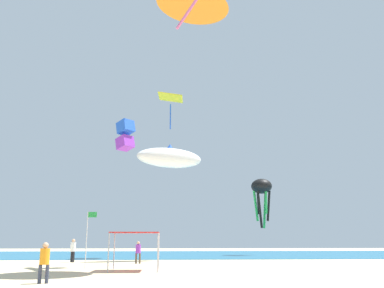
{
  "coord_description": "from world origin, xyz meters",
  "views": [
    {
      "loc": [
        -1.85,
        -21.69,
        1.94
      ],
      "look_at": [
        0.05,
        11.03,
        9.28
      ],
      "focal_mm": 39.05,
      "sensor_mm": 36.0,
      "label": 1
    }
  ],
  "objects_px": {
    "kite_diamond_yellow": "(171,99)",
    "kite_delta_orange": "(193,0)",
    "person_central": "(138,250)",
    "kite_box_blue": "(125,135)",
    "kite_inflatable_white": "(170,158)",
    "person_leftmost": "(73,248)",
    "canopy_tent": "(135,234)",
    "banner_flag": "(88,234)",
    "kite_octopus_black": "(262,189)",
    "person_near_tent": "(45,259)"
  },
  "relations": [
    {
      "from": "kite_diamond_yellow",
      "to": "kite_delta_orange",
      "type": "bearing_deg",
      "value": -171.54
    },
    {
      "from": "person_central",
      "to": "kite_box_blue",
      "type": "relative_size",
      "value": 0.74
    },
    {
      "from": "kite_inflatable_white",
      "to": "person_leftmost",
      "type": "bearing_deg",
      "value": -5.7
    },
    {
      "from": "canopy_tent",
      "to": "person_central",
      "type": "height_order",
      "value": "canopy_tent"
    },
    {
      "from": "kite_diamond_yellow",
      "to": "canopy_tent",
      "type": "bearing_deg",
      "value": 176.21
    },
    {
      "from": "banner_flag",
      "to": "kite_delta_orange",
      "type": "height_order",
      "value": "kite_delta_orange"
    },
    {
      "from": "person_leftmost",
      "to": "person_central",
      "type": "relative_size",
      "value": 1.1
    },
    {
      "from": "canopy_tent",
      "to": "kite_delta_orange",
      "type": "xyz_separation_m",
      "value": [
        3.49,
        -0.18,
        15.64
      ]
    },
    {
      "from": "person_leftmost",
      "to": "kite_diamond_yellow",
      "type": "bearing_deg",
      "value": 92.97
    },
    {
      "from": "kite_octopus_black",
      "to": "canopy_tent",
      "type": "bearing_deg",
      "value": 124.84
    },
    {
      "from": "banner_flag",
      "to": "person_leftmost",
      "type": "bearing_deg",
      "value": 108.76
    },
    {
      "from": "kite_box_blue",
      "to": "kite_delta_orange",
      "type": "bearing_deg",
      "value": 95.42
    },
    {
      "from": "person_central",
      "to": "person_near_tent",
      "type": "bearing_deg",
      "value": -86.73
    },
    {
      "from": "person_near_tent",
      "to": "kite_delta_orange",
      "type": "bearing_deg",
      "value": -135.71
    },
    {
      "from": "person_near_tent",
      "to": "kite_delta_orange",
      "type": "distance_m",
      "value": 19.24
    },
    {
      "from": "person_near_tent",
      "to": "banner_flag",
      "type": "relative_size",
      "value": 0.49
    },
    {
      "from": "person_leftmost",
      "to": "banner_flag",
      "type": "xyz_separation_m",
      "value": [
        2.42,
        -7.12,
        1.08
      ]
    },
    {
      "from": "canopy_tent",
      "to": "kite_octopus_black",
      "type": "relative_size",
      "value": 0.51
    },
    {
      "from": "person_central",
      "to": "kite_diamond_yellow",
      "type": "relative_size",
      "value": 0.45
    },
    {
      "from": "kite_diamond_yellow",
      "to": "kite_box_blue",
      "type": "relative_size",
      "value": 1.64
    },
    {
      "from": "kite_inflatable_white",
      "to": "kite_diamond_yellow",
      "type": "height_order",
      "value": "kite_diamond_yellow"
    },
    {
      "from": "person_central",
      "to": "kite_octopus_black",
      "type": "relative_size",
      "value": 0.3
    },
    {
      "from": "canopy_tent",
      "to": "person_leftmost",
      "type": "height_order",
      "value": "canopy_tent"
    },
    {
      "from": "person_near_tent",
      "to": "kite_box_blue",
      "type": "bearing_deg",
      "value": -100.93
    },
    {
      "from": "canopy_tent",
      "to": "kite_inflatable_white",
      "type": "distance_m",
      "value": 13.14
    },
    {
      "from": "kite_box_blue",
      "to": "kite_octopus_black",
      "type": "bearing_deg",
      "value": -173.4
    },
    {
      "from": "banner_flag",
      "to": "kite_diamond_yellow",
      "type": "height_order",
      "value": "kite_diamond_yellow"
    },
    {
      "from": "banner_flag",
      "to": "kite_octopus_black",
      "type": "xyz_separation_m",
      "value": [
        15.72,
        18.94,
        5.16
      ]
    },
    {
      "from": "person_leftmost",
      "to": "kite_diamond_yellow",
      "type": "relative_size",
      "value": 0.49
    },
    {
      "from": "kite_delta_orange",
      "to": "kite_inflatable_white",
      "type": "bearing_deg",
      "value": 10.66
    },
    {
      "from": "kite_diamond_yellow",
      "to": "kite_inflatable_white",
      "type": "bearing_deg",
      "value": -176.85
    },
    {
      "from": "canopy_tent",
      "to": "banner_flag",
      "type": "xyz_separation_m",
      "value": [
        -3.19,
        1.98,
        0.02
      ]
    },
    {
      "from": "person_near_tent",
      "to": "kite_diamond_yellow",
      "type": "height_order",
      "value": "kite_diamond_yellow"
    },
    {
      "from": "canopy_tent",
      "to": "person_leftmost",
      "type": "bearing_deg",
      "value": 121.64
    },
    {
      "from": "person_central",
      "to": "kite_diamond_yellow",
      "type": "height_order",
      "value": "kite_diamond_yellow"
    },
    {
      "from": "person_near_tent",
      "to": "kite_diamond_yellow",
      "type": "relative_size",
      "value": 0.47
    },
    {
      "from": "kite_diamond_yellow",
      "to": "kite_delta_orange",
      "type": "height_order",
      "value": "kite_delta_orange"
    },
    {
      "from": "canopy_tent",
      "to": "banner_flag",
      "type": "distance_m",
      "value": 3.75
    },
    {
      "from": "kite_inflatable_white",
      "to": "person_central",
      "type": "bearing_deg",
      "value": 39.38
    },
    {
      "from": "canopy_tent",
      "to": "kite_inflatable_white",
      "type": "height_order",
      "value": "kite_inflatable_white"
    },
    {
      "from": "person_leftmost",
      "to": "banner_flag",
      "type": "height_order",
      "value": "banner_flag"
    },
    {
      "from": "canopy_tent",
      "to": "person_near_tent",
      "type": "height_order",
      "value": "canopy_tent"
    },
    {
      "from": "canopy_tent",
      "to": "person_central",
      "type": "relative_size",
      "value": 1.73
    },
    {
      "from": "person_central",
      "to": "canopy_tent",
      "type": "bearing_deg",
      "value": -71.69
    },
    {
      "from": "kite_inflatable_white",
      "to": "kite_delta_orange",
      "type": "relative_size",
      "value": 1.2
    },
    {
      "from": "kite_diamond_yellow",
      "to": "person_leftmost",
      "type": "bearing_deg",
      "value": 136.15
    },
    {
      "from": "person_leftmost",
      "to": "person_central",
      "type": "distance_m",
      "value": 5.68
    },
    {
      "from": "kite_box_blue",
      "to": "kite_delta_orange",
      "type": "distance_m",
      "value": 10.56
    },
    {
      "from": "person_central",
      "to": "kite_inflatable_white",
      "type": "height_order",
      "value": "kite_inflatable_white"
    },
    {
      "from": "canopy_tent",
      "to": "banner_flag",
      "type": "bearing_deg",
      "value": 148.19
    }
  ]
}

